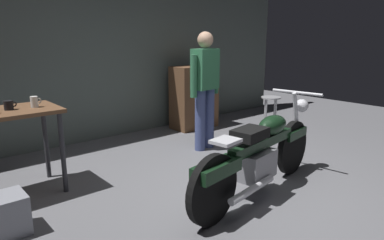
# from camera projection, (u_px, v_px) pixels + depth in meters

# --- Properties ---
(ground_plane) EXTENTS (12.00, 12.00, 0.00)m
(ground_plane) POSITION_uv_depth(u_px,v_px,m) (231.00, 192.00, 3.70)
(ground_plane) COLOR slate
(back_wall) EXTENTS (8.00, 0.12, 3.10)m
(back_wall) POSITION_uv_depth(u_px,v_px,m) (102.00, 40.00, 5.40)
(back_wall) COLOR #56605B
(back_wall) RESTS_ON ground_plane
(motorcycle) EXTENTS (2.18, 0.70, 1.00)m
(motorcycle) POSITION_uv_depth(u_px,v_px,m) (261.00, 153.00, 3.56)
(motorcycle) COLOR black
(motorcycle) RESTS_ON ground_plane
(person_standing) EXTENTS (0.57, 0.27, 1.67)m
(person_standing) POSITION_uv_depth(u_px,v_px,m) (205.00, 86.00, 4.92)
(person_standing) COLOR #434F84
(person_standing) RESTS_ON ground_plane
(shop_stool) EXTENTS (0.32, 0.32, 0.64)m
(shop_stool) POSITION_uv_depth(u_px,v_px,m) (271.00, 105.00, 5.73)
(shop_stool) COLOR #B2B2B7
(shop_stool) RESTS_ON ground_plane
(wooden_dresser) EXTENTS (0.80, 0.47, 1.10)m
(wooden_dresser) POSITION_uv_depth(u_px,v_px,m) (194.00, 97.00, 6.19)
(wooden_dresser) COLOR brown
(wooden_dresser) RESTS_ON ground_plane
(mug_white_ceramic) EXTENTS (0.11, 0.07, 0.11)m
(mug_white_ceramic) POSITION_uv_depth(u_px,v_px,m) (35.00, 102.00, 3.56)
(mug_white_ceramic) COLOR white
(mug_white_ceramic) RESTS_ON workbench
(mug_black_matte) EXTENTS (0.12, 0.09, 0.09)m
(mug_black_matte) POSITION_uv_depth(u_px,v_px,m) (9.00, 105.00, 3.44)
(mug_black_matte) COLOR black
(mug_black_matte) RESTS_ON workbench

